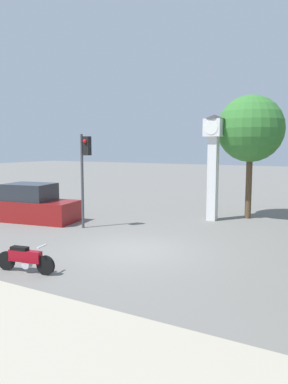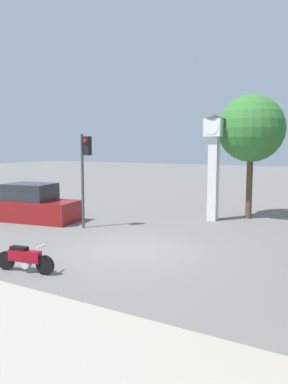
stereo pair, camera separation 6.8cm
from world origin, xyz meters
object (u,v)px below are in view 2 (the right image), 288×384
clock_tower (214,152)px  parked_car (33,205)px  traffic_light (85,164)px  street_tree (251,129)px  motorcycle (25,259)px

clock_tower → parked_car: size_ratio=1.14×
traffic_light → parked_car: size_ratio=0.92×
street_tree → parked_car: size_ratio=1.36×
motorcycle → clock_tower: bearing=67.6°
clock_tower → parked_car: 9.02m
clock_tower → street_tree: bearing=44.8°
street_tree → parked_car: bearing=-146.7°
parked_car → clock_tower: bearing=20.8°
motorcycle → parked_car: (-5.39, 5.49, 0.35)m
clock_tower → parked_car: clock_tower is taller
clock_tower → street_tree: size_ratio=0.84×
motorcycle → street_tree: size_ratio=0.31×
street_tree → parked_car: street_tree is taller
traffic_light → street_tree: size_ratio=0.68×
motorcycle → street_tree: street_tree is taller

